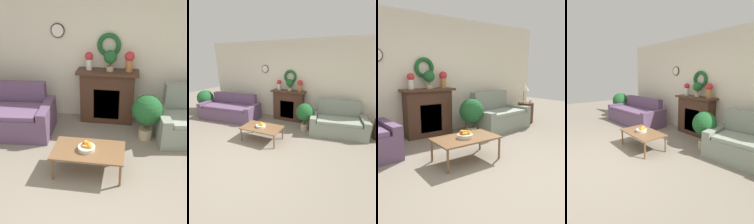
% 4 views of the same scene
% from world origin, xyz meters
% --- Properties ---
extents(ground_plane, '(16.00, 16.00, 0.00)m').
position_xyz_m(ground_plane, '(0.00, 0.00, 0.00)').
color(ground_plane, gray).
extents(wall_back, '(6.80, 0.15, 2.70)m').
position_xyz_m(wall_back, '(-0.00, 2.81, 1.35)').
color(wall_back, beige).
rests_on(wall_back, ground_plane).
extents(fireplace, '(1.19, 0.41, 1.07)m').
position_xyz_m(fireplace, '(-0.08, 2.60, 0.54)').
color(fireplace, '#42281C').
rests_on(fireplace, ground_plane).
extents(couch_left, '(2.18, 1.09, 0.88)m').
position_xyz_m(couch_left, '(-2.11, 1.90, 0.31)').
color(couch_left, '#604766').
rests_on(couch_left, ground_plane).
extents(loveseat_right, '(1.64, 1.06, 0.94)m').
position_xyz_m(loveseat_right, '(1.63, 2.18, 0.31)').
color(loveseat_right, gray).
rests_on(loveseat_right, ground_plane).
extents(coffee_table, '(1.05, 0.61, 0.39)m').
position_xyz_m(coffee_table, '(-0.19, 0.92, 0.35)').
color(coffee_table, brown).
rests_on(coffee_table, ground_plane).
extents(fruit_bowl, '(0.25, 0.25, 0.12)m').
position_xyz_m(fruit_bowl, '(-0.21, 0.92, 0.43)').
color(fruit_bowl, beige).
rests_on(fruit_bowl, coffee_table).
extents(vase_on_mantel_left, '(0.16, 0.16, 0.34)m').
position_xyz_m(vase_on_mantel_left, '(-0.45, 2.60, 1.27)').
color(vase_on_mantel_left, silver).
rests_on(vase_on_mantel_left, fireplace).
extents(vase_on_mantel_right, '(0.18, 0.18, 0.38)m').
position_xyz_m(vase_on_mantel_right, '(0.31, 2.60, 1.29)').
color(vase_on_mantel_right, '#AD6B38').
rests_on(vase_on_mantel_right, fireplace).
extents(potted_plant_on_mantel, '(0.25, 0.25, 0.39)m').
position_xyz_m(potted_plant_on_mantel, '(-0.04, 2.58, 1.32)').
color(potted_plant_on_mantel, tan).
rests_on(potted_plant_on_mantel, fireplace).
extents(potted_plant_floor_by_couch, '(0.62, 0.62, 0.94)m').
position_xyz_m(potted_plant_floor_by_couch, '(-3.39, 1.95, 0.60)').
color(potted_plant_floor_by_couch, tan).
rests_on(potted_plant_floor_by_couch, ground_plane).
extents(potted_plant_floor_by_loveseat, '(0.54, 0.54, 0.85)m').
position_xyz_m(potted_plant_floor_by_loveseat, '(0.68, 2.00, 0.55)').
color(potted_plant_floor_by_loveseat, tan).
rests_on(potted_plant_floor_by_loveseat, ground_plane).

